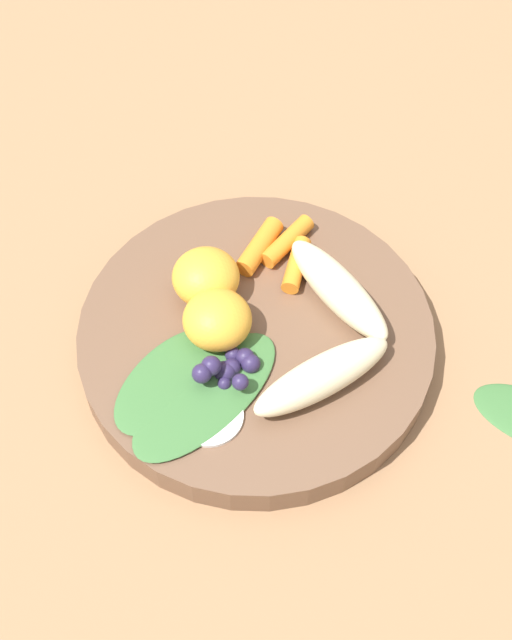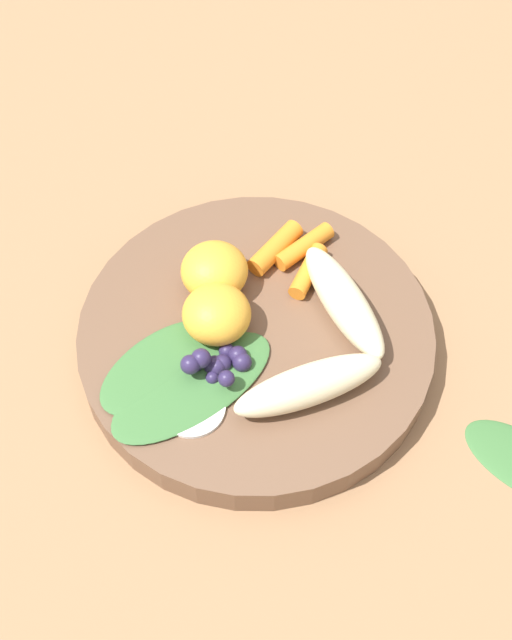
% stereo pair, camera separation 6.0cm
% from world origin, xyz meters
% --- Properties ---
extents(ground_plane, '(2.40, 2.40, 0.00)m').
position_xyz_m(ground_plane, '(0.00, 0.00, 0.00)').
color(ground_plane, '#99704C').
extents(bowl, '(0.27, 0.27, 0.03)m').
position_xyz_m(bowl, '(0.00, 0.00, 0.01)').
color(bowl, brown).
rests_on(bowl, ground_plane).
extents(banana_peeled_left, '(0.12, 0.06, 0.03)m').
position_xyz_m(banana_peeled_left, '(-0.03, -0.06, 0.04)').
color(banana_peeled_left, beige).
rests_on(banana_peeled_left, bowl).
extents(banana_peeled_right, '(0.06, 0.12, 0.03)m').
position_xyz_m(banana_peeled_right, '(-0.07, 0.01, 0.04)').
color(banana_peeled_right, beige).
rests_on(banana_peeled_right, bowl).
extents(orange_segment_near, '(0.05, 0.05, 0.04)m').
position_xyz_m(orange_segment_near, '(0.02, 0.02, 0.05)').
color(orange_segment_near, '#F4A833').
rests_on(orange_segment_near, bowl).
extents(orange_segment_far, '(0.05, 0.05, 0.04)m').
position_xyz_m(orange_segment_far, '(0.05, 0.00, 0.05)').
color(orange_segment_far, '#F4A833').
rests_on(orange_segment_far, bowl).
extents(carrot_front, '(0.04, 0.05, 0.01)m').
position_xyz_m(carrot_front, '(0.01, -0.06, 0.03)').
color(carrot_front, orange).
rests_on(carrot_front, bowl).
extents(carrot_mid_left, '(0.02, 0.05, 0.01)m').
position_xyz_m(carrot_mid_left, '(0.03, -0.08, 0.03)').
color(carrot_mid_left, orange).
rests_on(carrot_mid_left, bowl).
extents(carrot_mid_right, '(0.03, 0.06, 0.02)m').
position_xyz_m(carrot_mid_right, '(0.05, -0.06, 0.04)').
color(carrot_mid_right, orange).
rests_on(carrot_mid_right, bowl).
extents(blueberry_pile, '(0.04, 0.05, 0.03)m').
position_xyz_m(blueberry_pile, '(-0.01, 0.05, 0.04)').
color(blueberry_pile, '#2D234C').
rests_on(blueberry_pile, bowl).
extents(coconut_shred_patch, '(0.05, 0.05, 0.00)m').
position_xyz_m(coconut_shred_patch, '(-0.03, 0.08, 0.03)').
color(coconut_shred_patch, white).
rests_on(coconut_shred_patch, bowl).
extents(kale_leaf_left, '(0.06, 0.11, 0.01)m').
position_xyz_m(kale_leaf_left, '(0.02, 0.08, 0.03)').
color(kale_leaf_left, '#3D7038').
rests_on(kale_leaf_left, bowl).
extents(kale_leaf_right, '(0.06, 0.13, 0.01)m').
position_xyz_m(kale_leaf_right, '(-0.01, 0.07, 0.03)').
color(kale_leaf_right, '#3D7038').
rests_on(kale_leaf_right, bowl).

